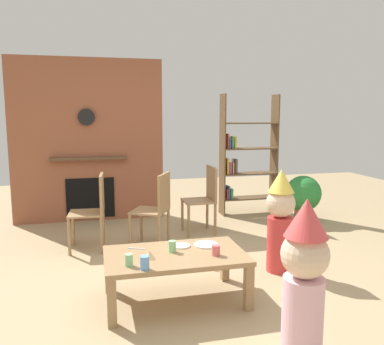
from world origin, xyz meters
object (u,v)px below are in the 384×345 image
Objects in this scene: bookshelf at (244,159)px; coffee_table at (175,260)px; paper_cup_near_right at (216,250)px; paper_plate_front at (206,245)px; paper_plate_rear at (181,246)px; dining_chair_right at (205,195)px; dining_chair_middle at (157,206)px; paper_cup_far_left at (129,260)px; potted_plant_tall at (303,195)px; dining_chair_left at (94,207)px; birthday_cake_slice at (149,255)px; paper_cup_near_left at (145,263)px; paper_cup_center at (172,246)px; child_in_pink at (280,218)px; child_with_cone_hat at (304,279)px.

bookshelf reaches higher than coffee_table.
paper_cup_near_right is 0.40× the size of paper_plate_front.
paper_plate_rear is 0.18× the size of dining_chair_right.
paper_plate_front is 1.31m from dining_chair_middle.
dining_chair_middle is (0.47, 1.61, 0.04)m from paper_cup_far_left.
paper_plate_front is 2.81m from potted_plant_tall.
paper_cup_far_left is at bearing 101.53° from dining_chair_middle.
dining_chair_middle is at bearing 176.44° from dining_chair_left.
paper_cup_near_right is at bearing -5.32° from birthday_cake_slice.
dining_chair_middle is (0.36, 1.71, 0.04)m from paper_cup_near_left.
paper_cup_center reaches higher than paper_cup_far_left.
dining_chair_left is 0.73m from dining_chair_middle.
birthday_cake_slice is 3.36m from potted_plant_tall.
child_in_pink is (1.39, 0.47, 0.10)m from birthday_cake_slice.
paper_cup_far_left is at bearing -140.69° from potted_plant_tall.
child_in_pink is at bearing -102.32° from bookshelf.
dining_chair_right is at bearing -33.46° from child_with_cone_hat.
paper_cup_far_left reaches higher than paper_plate_rear.
paper_plate_rear is 1.11m from child_in_pink.
paper_cup_center is 0.11× the size of dining_chair_middle.
child_in_pink is (0.84, 0.52, 0.09)m from paper_cup_near_right.
paper_cup_far_left is at bearing 102.85° from dining_chair_left.
bookshelf reaches higher than dining_chair_middle.
paper_plate_front is (-1.36, -2.59, -0.45)m from bookshelf.
child_in_pink is at bearing 18.55° from birthday_cake_slice.
paper_plate_rear is (0.38, 0.45, -0.05)m from paper_cup_near_left.
paper_cup_near_right is 2.04m from dining_chair_right.
paper_cup_near_left is 0.12× the size of dining_chair_left.
dining_chair_left is (-1.28, 2.58, -0.06)m from child_with_cone_hat.
bookshelf is 18.04× the size of paper_cup_near_left.
birthday_cake_slice is at bearing 106.64° from dining_chair_middle.
child_in_pink is at bearing 16.51° from paper_plate_front.
paper_cup_near_right reaches higher than coffee_table.
dining_chair_right is 1.31× the size of potted_plant_tall.
paper_cup_far_left is at bearing -149.04° from paper_cup_center.
dining_chair_middle is (0.08, 1.38, 0.04)m from paper_cup_center.
paper_cup_center reaches higher than paper_plate_rear.
paper_cup_near_right is at bearing -25.92° from paper_cup_center.
coffee_table is 0.46m from paper_cup_far_left.
birthday_cake_slice is at bearing -140.36° from potted_plant_tall.
coffee_table is 1.32× the size of dining_chair_right.
dining_chair_left is at bearing 113.60° from coffee_table.
coffee_table is 0.35m from paper_plate_front.
paper_cup_center is at bearing 114.39° from dining_chair_middle.
child_with_cone_hat is at bearing -105.63° from bookshelf.
paper_cup_far_left is 0.21m from birthday_cake_slice.
bookshelf reaches higher than child_in_pink.
dining_chair_right is at bearing 67.27° from coffee_table.
paper_cup_near_left reaches higher than paper_plate_rear.
bookshelf reaches higher than birthday_cake_slice.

